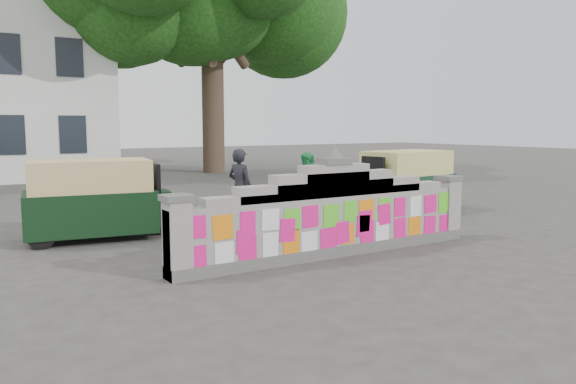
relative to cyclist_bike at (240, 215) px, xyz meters
name	(u,v)px	position (x,y,z in m)	size (l,w,h in m)	color
ground	(333,255)	(0.68, -2.37, -0.49)	(100.00, 100.00, 0.00)	#383533
parapet_wall	(334,215)	(0.68, -2.38, 0.26)	(6.48, 0.44, 2.01)	#4C4C49
cyclist_bike	(240,215)	(0.00, 0.00, 0.00)	(0.65, 1.85, 0.97)	black
cyclist_rider	(240,199)	(0.00, 0.00, 0.34)	(0.60, 0.40, 1.65)	black
pedestrian	(309,187)	(2.50, 1.06, 0.37)	(0.83, 0.65, 1.71)	green
rickshaw_left	(95,198)	(-2.64, 1.50, 0.38)	(3.10, 1.79, 1.67)	black
rickshaw_right	(405,180)	(5.53, 0.80, 0.39)	(3.11, 1.68, 1.68)	#10311E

